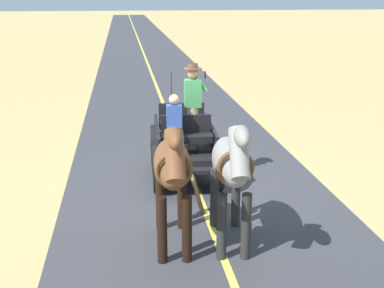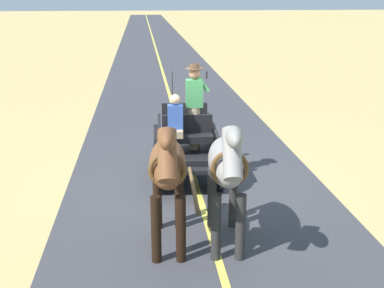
# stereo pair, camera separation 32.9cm
# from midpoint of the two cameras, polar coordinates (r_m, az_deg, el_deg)

# --- Properties ---
(ground_plane) EXTENTS (200.00, 200.00, 0.00)m
(ground_plane) POSITION_cam_midpoint_polar(r_m,az_deg,el_deg) (10.45, -0.72, -4.39)
(ground_plane) COLOR tan
(road_surface) EXTENTS (5.33, 160.00, 0.01)m
(road_surface) POSITION_cam_midpoint_polar(r_m,az_deg,el_deg) (10.45, -0.72, -4.37)
(road_surface) COLOR #38383D
(road_surface) RESTS_ON ground
(road_centre_stripe) EXTENTS (0.12, 160.00, 0.00)m
(road_centre_stripe) POSITION_cam_midpoint_polar(r_m,az_deg,el_deg) (10.45, -0.72, -4.35)
(road_centre_stripe) COLOR #DBCC4C
(road_centre_stripe) RESTS_ON road_surface
(horse_drawn_carriage) EXTENTS (1.49, 4.51, 2.50)m
(horse_drawn_carriage) POSITION_cam_midpoint_polar(r_m,az_deg,el_deg) (10.43, -1.76, 0.30)
(horse_drawn_carriage) COLOR black
(horse_drawn_carriage) RESTS_ON ground
(horse_near_side) EXTENTS (0.69, 2.14, 2.21)m
(horse_near_side) POSITION_cam_midpoint_polar(r_m,az_deg,el_deg) (7.46, 3.34, -2.60)
(horse_near_side) COLOR gray
(horse_near_side) RESTS_ON ground
(horse_off_side) EXTENTS (0.64, 2.13, 2.21)m
(horse_off_side) POSITION_cam_midpoint_polar(r_m,az_deg,el_deg) (7.38, -3.57, -2.84)
(horse_off_side) COLOR brown
(horse_off_side) RESTS_ON ground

